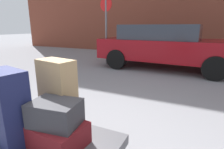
% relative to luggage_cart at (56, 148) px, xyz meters
% --- Properties ---
extents(luggage_cart, '(1.14, 0.79, 0.34)m').
position_rel_luggage_cart_xyz_m(luggage_cart, '(0.00, 0.00, 0.00)').
color(luggage_cart, '#4C4C51').
rests_on(luggage_cart, ground_plane).
extents(suitcase_maroon_rear_right, '(0.51, 0.40, 0.20)m').
position_rel_luggage_cart_xyz_m(suitcase_maroon_rear_right, '(0.05, -0.02, 0.17)').
color(suitcase_maroon_rear_right, maroon).
rests_on(suitcase_maroon_rear_right, luggage_cart).
extents(suitcase_tan_front_left, '(0.41, 0.27, 0.71)m').
position_rel_luggage_cart_xyz_m(suitcase_tan_front_left, '(-0.14, 0.23, 0.43)').
color(suitcase_tan_front_left, '#9E7F56').
rests_on(suitcase_tan_front_left, luggage_cart).
extents(suitcase_navy_stacked_top, '(0.43, 0.31, 0.67)m').
position_rel_luggage_cart_xyz_m(suitcase_navy_stacked_top, '(-0.35, -0.17, 0.41)').
color(suitcase_navy_stacked_top, '#191E47').
rests_on(suitcase_navy_stacked_top, luggage_cart).
extents(duffel_bag_charcoal_topmost_pile, '(0.45, 0.35, 0.21)m').
position_rel_luggage_cart_xyz_m(duffel_bag_charcoal_topmost_pile, '(0.05, -0.02, 0.38)').
color(duffel_bag_charcoal_topmost_pile, '#2D2D33').
rests_on(duffel_bag_charcoal_topmost_pile, suitcase_maroon_rear_right).
extents(parked_car, '(4.37, 2.06, 1.42)m').
position_rel_luggage_cart_xyz_m(parked_car, '(0.06, 5.10, 0.49)').
color(parked_car, maroon).
rests_on(parked_car, ground_plane).
extents(no_parking_sign, '(0.49, 0.12, 2.37)m').
position_rel_luggage_cart_xyz_m(no_parking_sign, '(-2.02, 4.91, 1.20)').
color(no_parking_sign, slate).
rests_on(no_parking_sign, ground_plane).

